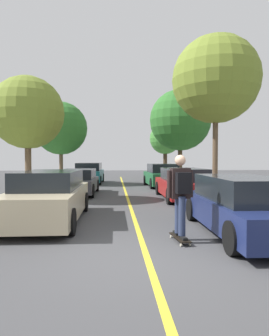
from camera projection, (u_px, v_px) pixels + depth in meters
ground at (146, 256)px, 5.50m from camera, size 80.00×80.00×0.00m
center_line at (133, 215)px, 9.49m from camera, size 0.12×39.20×0.01m
parked_car_left_nearest at (49, 197)px, 8.51m from camera, size 1.86×4.61×1.43m
parked_car_left_near at (78, 182)px, 15.00m from camera, size 1.97×4.11×1.25m
parked_car_left_far at (89, 173)px, 21.66m from camera, size 2.05×4.35×1.47m
parked_car_right_nearest at (241, 205)px, 7.12m from camera, size 1.87×4.57×1.35m
parked_car_right_near at (183, 184)px, 13.25m from camera, size 1.95×4.61×1.36m
parked_car_right_far at (162, 176)px, 18.99m from camera, size 2.05×4.19×1.45m
street_tree_left_nearest at (28, 113)px, 12.62m from camera, size 3.05×3.05×5.10m
street_tree_left_near at (61, 128)px, 20.44m from camera, size 3.59×3.59×5.50m
street_tree_right_nearest at (216, 80)px, 14.26m from camera, size 4.14×4.14×7.47m
street_tree_right_near at (180, 120)px, 22.00m from camera, size 4.47×4.47×6.70m
street_tree_right_far at (165, 139)px, 28.51m from camera, size 2.95×2.95×5.02m
skateboard at (180, 238)px, 6.44m from camera, size 0.31×0.86×0.10m
skateboarder at (181, 191)px, 6.37m from camera, size 0.59×0.71×1.76m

